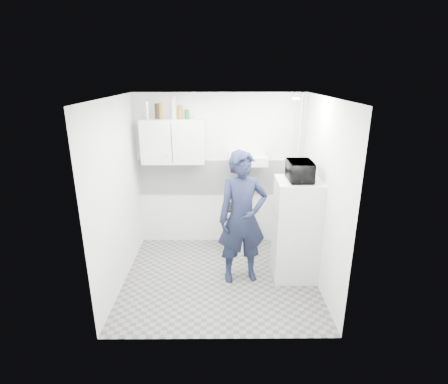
{
  "coord_description": "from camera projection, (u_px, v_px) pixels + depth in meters",
  "views": [
    {
      "loc": [
        0.03,
        -4.49,
        2.89
      ],
      "look_at": [
        0.06,
        0.3,
        1.25
      ],
      "focal_mm": 28.0,
      "sensor_mm": 36.0,
      "label": 1
    }
  ],
  "objects": [
    {
      "name": "range_hood",
      "position": [
        248.0,
        159.0,
        5.63
      ],
      "size": [
        0.6,
        0.5,
        0.14
      ],
      "primitive_type": "cube",
      "color": "silver",
      "rests_on": "wall_back"
    },
    {
      "name": "backsplash",
      "position": [
        220.0,
        177.0,
        5.97
      ],
      "size": [
        2.74,
        0.03,
        0.6
      ],
      "primitive_type": "cube",
      "color": "white",
      "rests_on": "wall_back"
    },
    {
      "name": "wall_left",
      "position": [
        117.0,
        196.0,
        4.76
      ],
      "size": [
        0.0,
        2.6,
        2.6
      ],
      "primitive_type": "plane",
      "rotation": [
        1.57,
        0.0,
        1.57
      ],
      "color": "white",
      "rests_on": "floor"
    },
    {
      "name": "bottle_b",
      "position": [
        157.0,
        111.0,
        5.45
      ],
      "size": [
        0.06,
        0.06,
        0.24
      ],
      "primitive_type": "cylinder",
      "color": "black",
      "rests_on": "upper_cabinet"
    },
    {
      "name": "ceiling",
      "position": [
        219.0,
        97.0,
        4.35
      ],
      "size": [
        2.8,
        2.8,
        0.0
      ],
      "primitive_type": "plane",
      "color": "white",
      "rests_on": "wall_back"
    },
    {
      "name": "canister_b",
      "position": [
        187.0,
        114.0,
        5.46
      ],
      "size": [
        0.08,
        0.08,
        0.15
      ],
      "primitive_type": "cylinder",
      "color": "#144C1E",
      "rests_on": "upper_cabinet"
    },
    {
      "name": "person",
      "position": [
        242.0,
        218.0,
        4.88
      ],
      "size": [
        0.77,
        0.58,
        1.92
      ],
      "primitive_type": "imported",
      "rotation": [
        0.0,
        0.0,
        0.18
      ],
      "color": "#161B33",
      "rests_on": "floor"
    },
    {
      "name": "upper_cabinet",
      "position": [
        173.0,
        141.0,
        5.6
      ],
      "size": [
        1.0,
        0.35,
        0.7
      ],
      "primitive_type": "cube",
      "color": "silver",
      "rests_on": "wall_back"
    },
    {
      "name": "stove",
      "position": [
        236.0,
        227.0,
        6.02
      ],
      "size": [
        0.46,
        0.46,
        0.73
      ],
      "primitive_type": "cube",
      "color": "silver",
      "rests_on": "floor"
    },
    {
      "name": "microwave",
      "position": [
        300.0,
        171.0,
        4.76
      ],
      "size": [
        0.48,
        0.33,
        0.27
      ],
      "primitive_type": "imported",
      "rotation": [
        0.0,
        0.0,
        1.58
      ],
      "color": "black",
      "rests_on": "fridge"
    },
    {
      "name": "bottle_c",
      "position": [
        161.0,
        111.0,
        5.44
      ],
      "size": [
        0.06,
        0.06,
        0.25
      ],
      "primitive_type": "cylinder",
      "color": "brown",
      "rests_on": "upper_cabinet"
    },
    {
      "name": "bottle_d",
      "position": [
        174.0,
        108.0,
        5.43
      ],
      "size": [
        0.08,
        0.08,
        0.35
      ],
      "primitive_type": "cylinder",
      "color": "#B2B7BC",
      "rests_on": "upper_cabinet"
    },
    {
      "name": "pipe_a",
      "position": [
        297.0,
        172.0,
        5.88
      ],
      "size": [
        0.05,
        0.05,
        2.6
      ],
      "primitive_type": "cylinder",
      "color": "silver",
      "rests_on": "floor"
    },
    {
      "name": "canister_a",
      "position": [
        180.0,
        112.0,
        5.45
      ],
      "size": [
        0.08,
        0.08,
        0.21
      ],
      "primitive_type": "cylinder",
      "color": "brown",
      "rests_on": "upper_cabinet"
    },
    {
      "name": "floor",
      "position": [
        220.0,
        278.0,
        5.19
      ],
      "size": [
        2.8,
        2.8,
        0.0
      ],
      "primitive_type": "plane",
      "color": "slate",
      "rests_on": "ground"
    },
    {
      "name": "bottle_a",
      "position": [
        147.0,
        110.0,
        5.44
      ],
      "size": [
        0.06,
        0.06,
        0.27
      ],
      "primitive_type": "cylinder",
      "color": "silver",
      "rests_on": "upper_cabinet"
    },
    {
      "name": "fridge",
      "position": [
        296.0,
        229.0,
        5.04
      ],
      "size": [
        0.63,
        0.63,
        1.49
      ],
      "primitive_type": "cube",
      "rotation": [
        0.0,
        0.0,
        -0.02
      ],
      "color": "silver",
      "rests_on": "floor"
    },
    {
      "name": "wall_back",
      "position": [
        220.0,
        171.0,
        5.95
      ],
      "size": [
        2.8,
        0.0,
        2.8
      ],
      "primitive_type": "plane",
      "rotation": [
        1.57,
        0.0,
        0.0
      ],
      "color": "white",
      "rests_on": "floor"
    },
    {
      "name": "stove_top",
      "position": [
        236.0,
        207.0,
        5.89
      ],
      "size": [
        0.44,
        0.44,
        0.03
      ],
      "primitive_type": "cube",
      "color": "black",
      "rests_on": "stove"
    },
    {
      "name": "ceiling_spot_fixture",
      "position": [
        296.0,
        99.0,
        4.55
      ],
      "size": [
        0.1,
        0.1,
        0.02
      ],
      "primitive_type": "cylinder",
      "color": "white",
      "rests_on": "ceiling"
    },
    {
      "name": "wall_right",
      "position": [
        322.0,
        195.0,
        4.77
      ],
      "size": [
        0.0,
        2.6,
        2.6
      ],
      "primitive_type": "plane",
      "rotation": [
        1.57,
        0.0,
        -1.57
      ],
      "color": "white",
      "rests_on": "floor"
    },
    {
      "name": "pipe_b",
      "position": [
        290.0,
        172.0,
        5.88
      ],
      "size": [
        0.04,
        0.04,
        2.6
      ],
      "primitive_type": "cylinder",
      "color": "silver",
      "rests_on": "floor"
    },
    {
      "name": "saucepan",
      "position": [
        236.0,
        204.0,
        5.87
      ],
      "size": [
        0.16,
        0.16,
        0.09
      ],
      "primitive_type": "cylinder",
      "color": "silver",
      "rests_on": "stove_top"
    }
  ]
}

